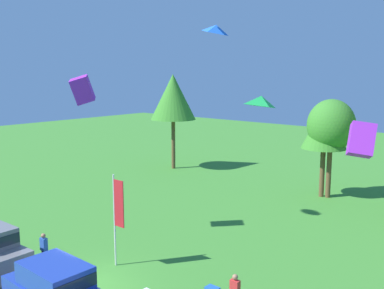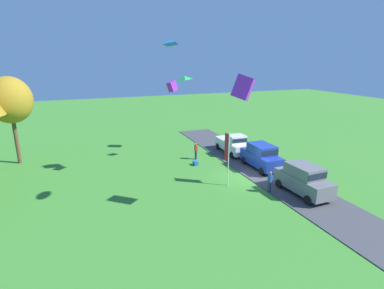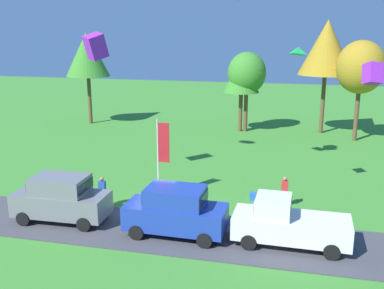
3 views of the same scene
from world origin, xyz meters
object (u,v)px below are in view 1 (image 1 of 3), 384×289
at_px(kite_diamond_trailing_tail, 216,29).
at_px(kite_box_over_trees, 361,140).
at_px(tree_lone_near, 331,126).
at_px(kite_diamond_high_left, 261,101).
at_px(tree_far_left, 173,97).
at_px(person_beside_suv, 44,250).
at_px(tree_far_right, 324,127).
at_px(flag_banner, 117,209).
at_px(kite_box_near_flag, 82,90).

distance_m(kite_diamond_trailing_tail, kite_box_over_trees, 9.14).
relative_size(tree_lone_near, kite_diamond_high_left, 6.63).
bearing_deg(kite_diamond_trailing_tail, tree_lone_near, 91.91).
height_order(tree_far_left, tree_lone_near, tree_far_left).
bearing_deg(person_beside_suv, tree_far_right, 77.23).
height_order(tree_lone_near, flag_banner, tree_lone_near).
relative_size(tree_far_left, tree_far_right, 1.30).
bearing_deg(kite_box_near_flag, kite_diamond_high_left, -1.91).
bearing_deg(person_beside_suv, kite_box_over_trees, 14.68).
height_order(kite_box_over_trees, kite_box_near_flag, kite_box_near_flag).
distance_m(tree_far_right, kite_diamond_trailing_tail, 15.47).
relative_size(flag_banner, kite_box_near_flag, 3.35).
xyz_separation_m(kite_box_over_trees, kite_box_near_flag, (-15.09, 0.31, 1.20)).
bearing_deg(kite_diamond_high_left, kite_diamond_trailing_tail, 147.68).
bearing_deg(tree_far_right, kite_box_near_flag, -111.10).
relative_size(person_beside_suv, kite_diamond_high_left, 1.56).
relative_size(person_beside_suv, tree_far_right, 0.25).
height_order(flag_banner, kite_box_near_flag, kite_box_near_flag).
relative_size(kite_box_near_flag, kite_diamond_high_left, 1.22).
relative_size(tree_far_left, kite_diamond_high_left, 8.21).
bearing_deg(tree_lone_near, kite_diamond_high_left, -74.91).
bearing_deg(flag_banner, person_beside_suv, -137.19).
bearing_deg(kite_box_over_trees, person_beside_suv, -165.32).
relative_size(person_beside_suv, flag_banner, 0.38).
height_order(kite_diamond_trailing_tail, kite_box_over_trees, kite_diamond_trailing_tail).
bearing_deg(tree_far_right, flag_banner, -96.46).
bearing_deg(tree_far_right, kite_diamond_trailing_tail, -86.20).
xyz_separation_m(person_beside_suv, flag_banner, (2.57, 2.38, 1.97)).
xyz_separation_m(tree_far_left, kite_diamond_high_left, (20.24, -16.97, 1.31)).
bearing_deg(kite_box_over_trees, flag_banner, -174.11).
bearing_deg(tree_far_right, person_beside_suv, -102.77).
bearing_deg(kite_diamond_trailing_tail, kite_box_near_flag, -163.18).
relative_size(person_beside_suv, tree_lone_near, 0.23).
xyz_separation_m(tree_lone_near, flag_banner, (-2.49, -17.99, -2.51)).
height_order(flag_banner, kite_diamond_high_left, kite_diamond_high_left).
xyz_separation_m(flag_banner, kite_diamond_trailing_tail, (2.97, 3.63, 8.31)).
relative_size(tree_far_left, kite_diamond_trailing_tail, 8.59).
bearing_deg(tree_far_right, kite_box_over_trees, -62.52).
bearing_deg(flag_banner, tree_far_right, 83.54).
relative_size(tree_far_right, kite_diamond_trailing_tail, 6.60).
distance_m(tree_far_right, kite_box_over_trees, 19.01).
bearing_deg(tree_lone_near, tree_far_right, -168.14).
bearing_deg(person_beside_suv, tree_lone_near, 76.04).
distance_m(kite_box_near_flag, kite_diamond_high_left, 11.41).
bearing_deg(person_beside_suv, flag_banner, 42.81).
xyz_separation_m(tree_far_right, tree_lone_near, (0.47, 0.10, 0.11)).
distance_m(tree_far_left, kite_box_near_flag, 18.86).
distance_m(tree_far_right, tree_lone_near, 0.49).
xyz_separation_m(tree_far_left, kite_box_near_flag, (8.84, -16.60, 1.42)).
relative_size(kite_box_over_trees, kite_diamond_high_left, 0.93).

